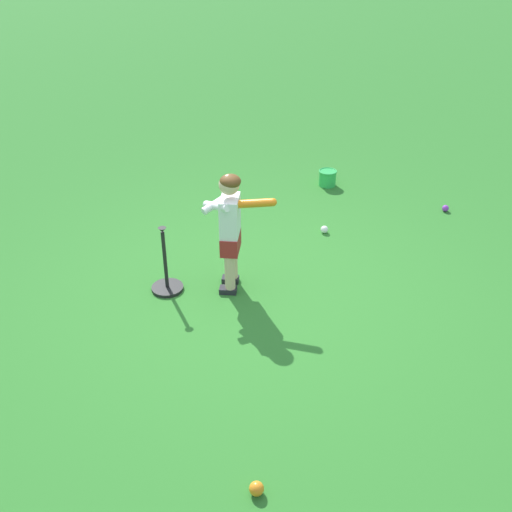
{
  "coord_description": "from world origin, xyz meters",
  "views": [
    {
      "loc": [
        3.1,
        3.03,
        3.04
      ],
      "look_at": [
        0.05,
        0.1,
        0.45
      ],
      "focal_mm": 42.45,
      "sensor_mm": 36.0,
      "label": 1
    }
  ],
  "objects_px": {
    "child_batter": "(230,223)",
    "batting_tee": "(167,279)",
    "toy_bucket": "(328,178)",
    "play_ball_near_batter": "(324,229)",
    "play_ball_center_lawn": "(445,208)",
    "play_ball_far_right": "(257,489)"
  },
  "relations": [
    {
      "from": "child_batter",
      "to": "batting_tee",
      "type": "bearing_deg",
      "value": -42.51
    },
    {
      "from": "batting_tee",
      "to": "toy_bucket",
      "type": "distance_m",
      "value": 2.73
    },
    {
      "from": "play_ball_near_batter",
      "to": "play_ball_center_lawn",
      "type": "bearing_deg",
      "value": 153.26
    },
    {
      "from": "batting_tee",
      "to": "toy_bucket",
      "type": "bearing_deg",
      "value": -172.8
    },
    {
      "from": "play_ball_near_batter",
      "to": "batting_tee",
      "type": "xyz_separation_m",
      "value": [
        1.77,
        -0.36,
        0.07
      ]
    },
    {
      "from": "child_batter",
      "to": "batting_tee",
      "type": "height_order",
      "value": "child_batter"
    },
    {
      "from": "play_ball_near_batter",
      "to": "batting_tee",
      "type": "bearing_deg",
      "value": -11.44
    },
    {
      "from": "batting_tee",
      "to": "toy_bucket",
      "type": "relative_size",
      "value": 2.87
    },
    {
      "from": "toy_bucket",
      "to": "play_ball_center_lawn",
      "type": "bearing_deg",
      "value": 104.94
    },
    {
      "from": "play_ball_near_batter",
      "to": "play_ball_center_lawn",
      "type": "xyz_separation_m",
      "value": [
        -1.3,
        0.65,
        -0.0
      ]
    },
    {
      "from": "child_batter",
      "to": "batting_tee",
      "type": "xyz_separation_m",
      "value": [
        0.42,
        -0.39,
        -0.55
      ]
    },
    {
      "from": "toy_bucket",
      "to": "play_ball_near_batter",
      "type": "bearing_deg",
      "value": 36.75
    },
    {
      "from": "child_batter",
      "to": "toy_bucket",
      "type": "height_order",
      "value": "child_batter"
    },
    {
      "from": "child_batter",
      "to": "batting_tee",
      "type": "relative_size",
      "value": 1.74
    },
    {
      "from": "play_ball_far_right",
      "to": "batting_tee",
      "type": "relative_size",
      "value": 0.14
    },
    {
      "from": "play_ball_near_batter",
      "to": "toy_bucket",
      "type": "xyz_separation_m",
      "value": [
        -0.94,
        -0.7,
        0.06
      ]
    },
    {
      "from": "play_ball_center_lawn",
      "to": "toy_bucket",
      "type": "distance_m",
      "value": 1.4
    },
    {
      "from": "child_batter",
      "to": "play_ball_far_right",
      "type": "xyz_separation_m",
      "value": [
        1.39,
        1.64,
        -0.61
      ]
    },
    {
      "from": "child_batter",
      "to": "play_ball_far_right",
      "type": "bearing_deg",
      "value": 49.65
    },
    {
      "from": "child_batter",
      "to": "toy_bucket",
      "type": "distance_m",
      "value": 2.46
    },
    {
      "from": "batting_tee",
      "to": "play_ball_far_right",
      "type": "bearing_deg",
      "value": 64.32
    },
    {
      "from": "child_batter",
      "to": "play_ball_near_batter",
      "type": "distance_m",
      "value": 1.48
    }
  ]
}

